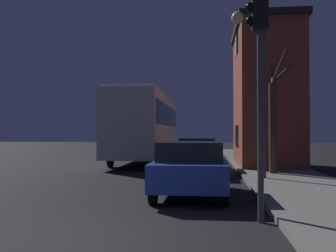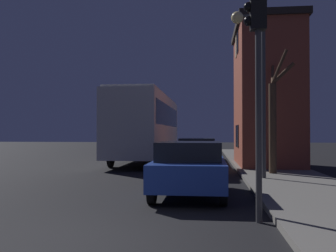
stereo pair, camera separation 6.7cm
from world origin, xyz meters
TOP-DOWN VIEW (x-y plane):
  - ground_plane at (0.00, 0.00)m, footprint 120.00×120.00m
  - brick_building at (4.76, 13.41)m, footprint 3.05×5.63m
  - streetlamp at (3.46, 7.73)m, footprint 1.19×0.43m
  - traffic_light at (2.86, 1.76)m, footprint 0.43×0.24m
  - bare_tree at (4.45, 9.36)m, footprint 0.99×1.85m
  - bus at (-1.70, 16.33)m, footprint 2.58×11.79m
  - car_near_lane at (1.42, 4.56)m, footprint 1.87×3.88m
  - car_mid_lane at (1.42, 11.16)m, footprint 1.72×4.10m

SIDE VIEW (x-z plane):
  - ground_plane at x=0.00m, z-range 0.00..0.00m
  - car_mid_lane at x=1.42m, z-range 0.03..1.50m
  - car_near_lane at x=1.42m, z-range 0.04..1.52m
  - bare_tree at x=4.45m, z-range -0.10..4.65m
  - bus at x=-1.70m, z-range 0.36..4.23m
  - traffic_light at x=2.86m, z-range 0.99..5.59m
  - brick_building at x=4.76m, z-range 0.17..7.08m
  - streetlamp at x=3.46m, z-range 1.31..7.15m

